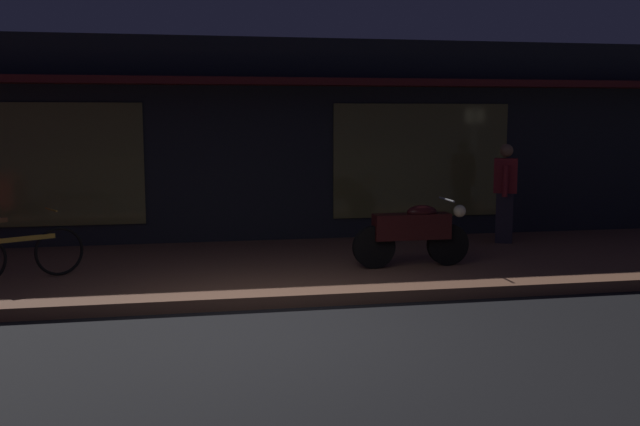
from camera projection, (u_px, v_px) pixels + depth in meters
ground_plane at (280, 334)px, 7.64m from camera, size 60.00×60.00×0.00m
sidewalk_slab at (253, 269)px, 10.55m from camera, size 18.00×4.00×0.15m
storefront_building at (235, 142)px, 13.62m from camera, size 18.00×3.30×3.60m
motorcycle at (414, 232)px, 10.28m from camera, size 1.70×0.55×0.97m
bicycle_parked at (20, 254)px, 9.40m from camera, size 1.48×0.83×0.91m
person_bystander at (505, 191)px, 12.21m from camera, size 0.44×0.59×1.67m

